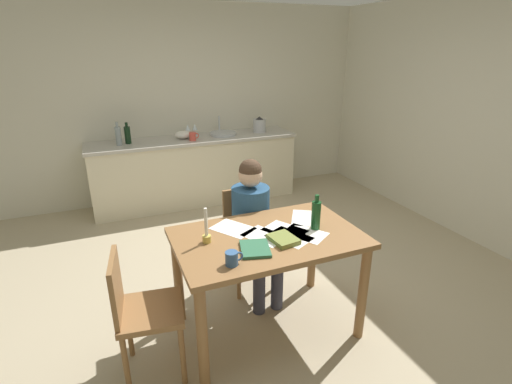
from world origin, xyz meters
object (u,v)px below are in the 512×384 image
(chair_side_empty, at_px, (140,309))
(mixing_bowl, at_px, (183,135))
(candlestick, at_px, (207,233))
(wine_glass_near_sink, at_px, (195,127))
(chair_at_table, at_px, (247,233))
(book_magazine, at_px, (283,239))
(teacup_on_counter, at_px, (193,136))
(stovetop_kettle, at_px, (259,125))
(sink_unit, at_px, (223,133))
(bottle_vinegar, at_px, (128,135))
(wine_glass_by_kettle, at_px, (188,128))
(bottle_oil, at_px, (118,136))
(dining_table, at_px, (268,251))
(book_cookery, at_px, (255,249))
(person_seated, at_px, (254,220))
(coffee_mug, at_px, (232,258))
(wine_bottle_on_table, at_px, (316,215))

(chair_side_empty, xyz_separation_m, mixing_bowl, (0.95, 2.86, 0.45))
(candlestick, height_order, wine_glass_near_sink, wine_glass_near_sink)
(chair_at_table, bearing_deg, book_magazine, -92.83)
(wine_glass_near_sink, bearing_deg, teacup_on_counter, -109.32)
(stovetop_kettle, distance_m, teacup_on_counter, 1.01)
(wine_glass_near_sink, bearing_deg, sink_unit, -22.43)
(stovetop_kettle, relative_size, teacup_on_counter, 1.74)
(teacup_on_counter, bearing_deg, wine_glass_near_sink, 70.68)
(stovetop_kettle, bearing_deg, wine_glass_near_sink, 170.51)
(bottle_vinegar, distance_m, wine_glass_by_kettle, 0.81)
(bottle_vinegar, bearing_deg, bottle_oil, -158.79)
(book_magazine, xyz_separation_m, stovetop_kettle, (1.06, 2.89, 0.18))
(sink_unit, relative_size, wine_glass_near_sink, 2.34)
(dining_table, bearing_deg, bottle_oil, 106.07)
(book_cookery, bearing_deg, person_seated, 83.65)
(bottle_vinegar, bearing_deg, book_magazine, -75.80)
(coffee_mug, height_order, candlestick, candlestick)
(bottle_oil, xyz_separation_m, mixing_bowl, (0.82, 0.06, -0.07))
(book_magazine, bearing_deg, person_seated, 78.63)
(chair_at_table, xyz_separation_m, wine_glass_by_kettle, (0.03, 2.26, 0.52))
(coffee_mug, bearing_deg, bottle_vinegar, 95.83)
(bottle_vinegar, bearing_deg, wine_glass_by_kettle, 10.65)
(person_seated, height_order, stovetop_kettle, person_seated)
(wine_bottle_on_table, xyz_separation_m, sink_unit, (0.21, 2.81, 0.01))
(sink_unit, xyz_separation_m, wine_glass_by_kettle, (-0.45, 0.15, 0.09))
(stovetop_kettle, bearing_deg, bottle_vinegar, 179.99)
(coffee_mug, height_order, sink_unit, sink_unit)
(sink_unit, xyz_separation_m, bottle_oil, (-1.36, -0.05, 0.10))
(candlestick, distance_m, bottle_vinegar, 2.71)
(mixing_bowl, relative_size, wine_glass_near_sink, 1.44)
(book_cookery, xyz_separation_m, mixing_bowl, (0.20, 2.94, 0.14))
(person_seated, height_order, bottle_oil, person_seated)
(dining_table, height_order, chair_side_empty, chair_side_empty)
(sink_unit, relative_size, wine_glass_by_kettle, 2.34)
(book_cookery, distance_m, bottle_vinegar, 2.97)
(bottle_vinegar, bearing_deg, coffee_mug, -84.17)
(person_seated, relative_size, wine_glass_by_kettle, 7.76)
(bottle_oil, relative_size, wine_glass_by_kettle, 1.85)
(book_magazine, xyz_separation_m, bottle_oil, (-0.84, 2.84, 0.20))
(chair_at_table, bearing_deg, coffee_mug, -116.52)
(wine_glass_by_kettle, bearing_deg, sink_unit, -17.95)
(candlestick, height_order, mixing_bowl, candlestick)
(sink_unit, bearing_deg, book_magazine, -100.12)
(wine_bottle_on_table, xyz_separation_m, wine_glass_near_sink, (-0.14, 2.95, 0.10))
(candlestick, xyz_separation_m, stovetop_kettle, (1.54, 2.70, 0.13))
(bottle_oil, distance_m, bottle_vinegar, 0.12)
(book_magazine, bearing_deg, teacup_on_counter, 80.87)
(coffee_mug, height_order, wine_glass_by_kettle, wine_glass_by_kettle)
(coffee_mug, relative_size, bottle_vinegar, 0.43)
(coffee_mug, relative_size, sink_unit, 0.32)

